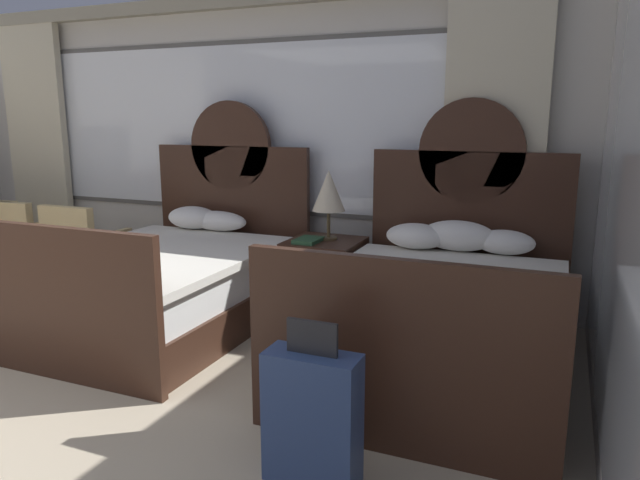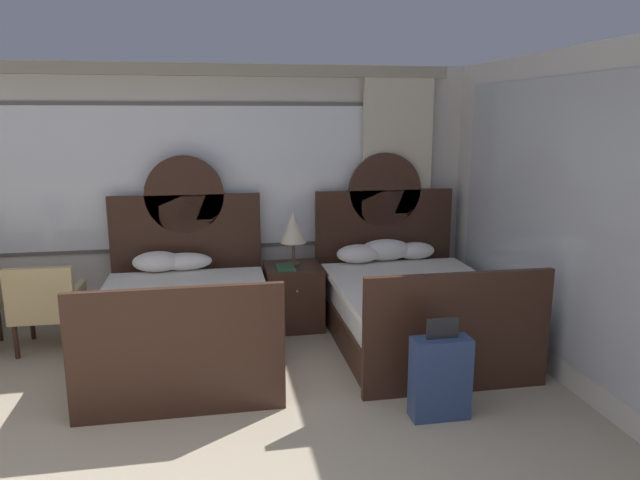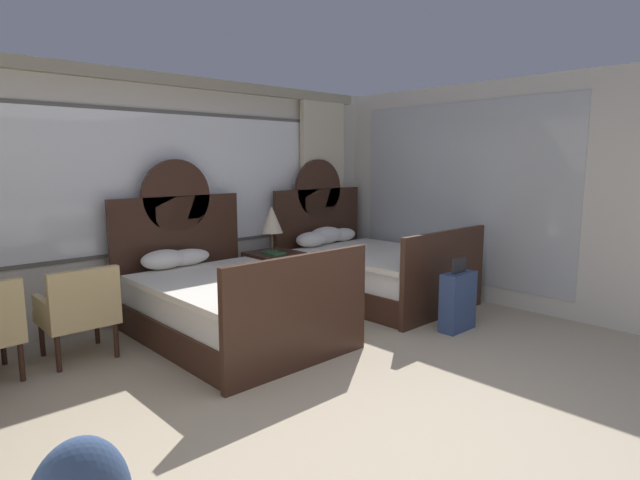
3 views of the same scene
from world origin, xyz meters
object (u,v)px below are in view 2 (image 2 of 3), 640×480
object	(u,v)px
bed_near_window	(185,319)
book_on_nightstand	(285,268)
armchair_by_window_left	(46,303)
nightstand_between_beds	(293,296)
table_lamp_on_nightstand	(293,228)
suitcase_on_floor	(440,377)
bed_near_mirror	(411,304)

from	to	relation	value
bed_near_window	book_on_nightstand	distance (m)	1.15
bed_near_window	armchair_by_window_left	distance (m)	1.34
nightstand_between_beds	table_lamp_on_nightstand	xyz separation A→B (m)	(0.01, 0.05, 0.72)
book_on_nightstand	armchair_by_window_left	xyz separation A→B (m)	(-2.25, -0.10, -0.21)
nightstand_between_beds	table_lamp_on_nightstand	size ratio (longest dim) A/B	1.15
bed_near_window	table_lamp_on_nightstand	bearing A→B (deg)	31.93
bed_near_window	suitcase_on_floor	xyz separation A→B (m)	(1.87, -1.45, -0.06)
bed_near_window	suitcase_on_floor	distance (m)	2.36
bed_near_mirror	table_lamp_on_nightstand	bearing A→B (deg)	147.65
bed_near_window	table_lamp_on_nightstand	world-z (taller)	bed_near_window
nightstand_between_beds	armchair_by_window_left	distance (m)	2.36
bed_near_window	nightstand_between_beds	world-z (taller)	bed_near_window
bed_near_window	bed_near_mirror	world-z (taller)	same
nightstand_between_beds	book_on_nightstand	size ratio (longest dim) A/B	2.51
bed_near_mirror	suitcase_on_floor	distance (m)	1.49
table_lamp_on_nightstand	nightstand_between_beds	bearing A→B (deg)	-105.35
bed_near_mirror	book_on_nightstand	distance (m)	1.30
nightstand_between_beds	book_on_nightstand	bearing A→B (deg)	-129.30
table_lamp_on_nightstand	book_on_nightstand	xyz separation A→B (m)	(-0.11, -0.17, -0.38)
bed_near_mirror	nightstand_between_beds	bearing A→B (deg)	150.02
bed_near_mirror	table_lamp_on_nightstand	xyz separation A→B (m)	(-1.06, 0.67, 0.67)
bed_near_mirror	table_lamp_on_nightstand	world-z (taller)	bed_near_mirror
bed_near_mirror	suitcase_on_floor	world-z (taller)	bed_near_mirror
table_lamp_on_nightstand	suitcase_on_floor	xyz separation A→B (m)	(0.78, -2.13, -0.73)
table_lamp_on_nightstand	armchair_by_window_left	bearing A→B (deg)	-173.52
book_on_nightstand	bed_near_mirror	bearing A→B (deg)	-23.35
book_on_nightstand	armchair_by_window_left	world-z (taller)	armchair_by_window_left
bed_near_mirror	bed_near_window	bearing A→B (deg)	-179.70
nightstand_between_beds	suitcase_on_floor	xyz separation A→B (m)	(0.79, -2.08, -0.01)
bed_near_window	book_on_nightstand	world-z (taller)	bed_near_window
table_lamp_on_nightstand	bed_near_window	bearing A→B (deg)	-148.07
bed_near_window	bed_near_mirror	distance (m)	2.15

